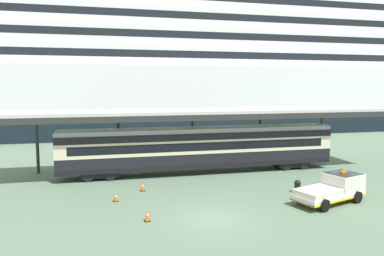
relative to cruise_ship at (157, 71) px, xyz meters
The scene contains 9 objects.
ground_plane 48.30m from the cruise_ship, 94.33° to the right, with size 400.00×400.00×0.00m, color #58725A.
cruise_ship is the anchor object (origin of this frame).
platform_canopy 35.22m from the cruise_ship, 92.05° to the right, with size 35.59×5.85×5.69m.
train_carriage 36.23m from the cruise_ship, 92.02° to the right, with size 24.72×2.81×4.11m.
service_truck 47.03m from the cruise_ship, 83.35° to the right, with size 5.57×3.54×2.02m.
traffic_cone_near 44.27m from the cruise_ship, 102.12° to the right, with size 0.36×0.36×0.62m.
traffic_cone_mid 48.05m from the cruise_ship, 99.06° to the right, with size 0.36×0.36×0.70m.
traffic_cone_far 41.89m from the cruise_ship, 99.90° to the right, with size 0.36×0.36×0.70m.
quay_bollard 44.50m from the cruise_ship, 84.62° to the right, with size 0.48×0.48×0.96m.
Camera 1 is at (-6.21, -20.18, 7.80)m, focal length 34.66 mm.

